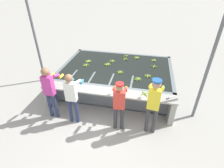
{
  "coord_description": "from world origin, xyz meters",
  "views": [
    {
      "loc": [
        1.09,
        -4.1,
        3.92
      ],
      "look_at": [
        0.0,
        1.06,
        0.6
      ],
      "focal_mm": 28.0,
      "sensor_mm": 36.0,
      "label": 1
    }
  ],
  "objects_px": {
    "worker_0": "(50,88)",
    "banana_bunch_floating_6": "(138,79)",
    "banana_bunch_floating_2": "(148,76)",
    "banana_bunch_ledge_1": "(68,87)",
    "worker_3": "(154,101)",
    "support_post_right": "(207,73)",
    "banana_bunch_floating_9": "(137,58)",
    "banana_bunch_floating_11": "(126,56)",
    "banana_bunch_floating_10": "(112,61)",
    "banana_bunch_ledge_0": "(145,94)",
    "banana_bunch_floating_5": "(154,60)",
    "banana_bunch_floating_7": "(88,61)",
    "support_post_left": "(37,45)",
    "worker_2": "(119,102)",
    "banana_bunch_floating_4": "(120,72)",
    "worker_1": "(72,94)",
    "banana_bunch_floating_0": "(107,64)",
    "banana_bunch_floating_1": "(86,65)",
    "banana_bunch_floating_8": "(125,59)",
    "banana_bunch_floating_3": "(154,67)",
    "knife_0": "(169,98)"
  },
  "relations": [
    {
      "from": "banana_bunch_floating_1",
      "to": "worker_3",
      "type": "bearing_deg",
      "value": -38.44
    },
    {
      "from": "worker_1",
      "to": "banana_bunch_floating_0",
      "type": "distance_m",
      "value": 2.46
    },
    {
      "from": "banana_bunch_floating_8",
      "to": "worker_2",
      "type": "bearing_deg",
      "value": -84.73
    },
    {
      "from": "worker_2",
      "to": "banana_bunch_floating_1",
      "type": "height_order",
      "value": "worker_2"
    },
    {
      "from": "banana_bunch_floating_8",
      "to": "banana_bunch_ledge_1",
      "type": "xyz_separation_m",
      "value": [
        -1.48,
        -2.53,
        0.0
      ]
    },
    {
      "from": "support_post_right",
      "to": "banana_bunch_floating_9",
      "type": "bearing_deg",
      "value": 131.95
    },
    {
      "from": "banana_bunch_floating_7",
      "to": "support_post_left",
      "type": "xyz_separation_m",
      "value": [
        -1.89,
        -0.47,
        0.73
      ]
    },
    {
      "from": "banana_bunch_ledge_0",
      "to": "knife_0",
      "type": "height_order",
      "value": "banana_bunch_ledge_0"
    },
    {
      "from": "worker_0",
      "to": "banana_bunch_floating_9",
      "type": "xyz_separation_m",
      "value": [
        2.29,
        3.23,
        -0.19
      ]
    },
    {
      "from": "worker_2",
      "to": "banana_bunch_floating_4",
      "type": "xyz_separation_m",
      "value": [
        -0.29,
        1.85,
        -0.08
      ]
    },
    {
      "from": "banana_bunch_floating_5",
      "to": "banana_bunch_floating_2",
      "type": "bearing_deg",
      "value": -97.85
    },
    {
      "from": "worker_3",
      "to": "banana_bunch_floating_11",
      "type": "height_order",
      "value": "worker_3"
    },
    {
      "from": "support_post_left",
      "to": "banana_bunch_floating_1",
      "type": "bearing_deg",
      "value": 2.76
    },
    {
      "from": "banana_bunch_floating_3",
      "to": "support_post_right",
      "type": "distance_m",
      "value": 2.22
    },
    {
      "from": "banana_bunch_floating_7",
      "to": "banana_bunch_floating_6",
      "type": "bearing_deg",
      "value": -25.89
    },
    {
      "from": "banana_bunch_floating_4",
      "to": "banana_bunch_floating_10",
      "type": "xyz_separation_m",
      "value": [
        -0.49,
        0.88,
        0.0
      ]
    },
    {
      "from": "banana_bunch_ledge_0",
      "to": "support_post_left",
      "type": "bearing_deg",
      "value": 161.94
    },
    {
      "from": "banana_bunch_floating_2",
      "to": "banana_bunch_ledge_0",
      "type": "distance_m",
      "value": 1.13
    },
    {
      "from": "banana_bunch_ledge_1",
      "to": "banana_bunch_floating_6",
      "type": "bearing_deg",
      "value": 24.24
    },
    {
      "from": "banana_bunch_floating_3",
      "to": "banana_bunch_floating_4",
      "type": "height_order",
      "value": "same"
    },
    {
      "from": "support_post_right",
      "to": "banana_bunch_floating_11",
      "type": "bearing_deg",
      "value": 137.04
    },
    {
      "from": "worker_3",
      "to": "banana_bunch_floating_6",
      "type": "height_order",
      "value": "worker_3"
    },
    {
      "from": "banana_bunch_floating_2",
      "to": "banana_bunch_floating_5",
      "type": "bearing_deg",
      "value": 82.15
    },
    {
      "from": "banana_bunch_floating_2",
      "to": "support_post_left",
      "type": "relative_size",
      "value": 0.09
    },
    {
      "from": "banana_bunch_floating_2",
      "to": "support_post_left",
      "type": "bearing_deg",
      "value": 176.4
    },
    {
      "from": "worker_0",
      "to": "banana_bunch_floating_6",
      "type": "xyz_separation_m",
      "value": [
        2.49,
        1.42,
        -0.19
      ]
    },
    {
      "from": "worker_1",
      "to": "banana_bunch_floating_1",
      "type": "relative_size",
      "value": 6.07
    },
    {
      "from": "banana_bunch_floating_2",
      "to": "banana_bunch_floating_6",
      "type": "bearing_deg",
      "value": -138.63
    },
    {
      "from": "worker_1",
      "to": "banana_bunch_floating_11",
      "type": "height_order",
      "value": "worker_1"
    },
    {
      "from": "banana_bunch_floating_1",
      "to": "banana_bunch_floating_4",
      "type": "bearing_deg",
      "value": -11.9
    },
    {
      "from": "banana_bunch_floating_10",
      "to": "banana_bunch_ledge_0",
      "type": "xyz_separation_m",
      "value": [
        1.45,
        -2.07,
        0.0
      ]
    },
    {
      "from": "worker_0",
      "to": "banana_bunch_floating_5",
      "type": "relative_size",
      "value": 7.29
    },
    {
      "from": "banana_bunch_floating_7",
      "to": "support_post_right",
      "type": "distance_m",
      "value": 4.37
    },
    {
      "from": "worker_2",
      "to": "banana_bunch_floating_4",
      "type": "height_order",
      "value": "worker_2"
    },
    {
      "from": "banana_bunch_floating_8",
      "to": "banana_bunch_floating_2",
      "type": "bearing_deg",
      "value": -52.06
    },
    {
      "from": "worker_3",
      "to": "banana_bunch_floating_3",
      "type": "height_order",
      "value": "worker_3"
    },
    {
      "from": "banana_bunch_floating_7",
      "to": "banana_bunch_floating_8",
      "type": "distance_m",
      "value": 1.55
    },
    {
      "from": "banana_bunch_floating_4",
      "to": "support_post_right",
      "type": "bearing_deg",
      "value": -18.72
    },
    {
      "from": "banana_bunch_floating_4",
      "to": "support_post_left",
      "type": "xyz_separation_m",
      "value": [
        -3.34,
        0.21,
        0.73
      ]
    },
    {
      "from": "banana_bunch_floating_11",
      "to": "support_post_right",
      "type": "xyz_separation_m",
      "value": [
        2.58,
        -2.41,
        0.73
      ]
    },
    {
      "from": "banana_bunch_floating_7",
      "to": "banana_bunch_floating_10",
      "type": "distance_m",
      "value": 0.98
    },
    {
      "from": "worker_0",
      "to": "banana_bunch_floating_10",
      "type": "xyz_separation_m",
      "value": [
        1.33,
        2.65,
        -0.19
      ]
    },
    {
      "from": "worker_0",
      "to": "banana_bunch_floating_4",
      "type": "relative_size",
      "value": 6.2
    },
    {
      "from": "banana_bunch_floating_3",
      "to": "banana_bunch_ledge_0",
      "type": "distance_m",
      "value": 1.94
    },
    {
      "from": "worker_2",
      "to": "banana_bunch_floating_11",
      "type": "height_order",
      "value": "worker_2"
    },
    {
      "from": "worker_1",
      "to": "support_post_right",
      "type": "height_order",
      "value": "support_post_right"
    },
    {
      "from": "worker_1",
      "to": "support_post_left",
      "type": "relative_size",
      "value": 0.52
    },
    {
      "from": "banana_bunch_floating_0",
      "to": "banana_bunch_floating_2",
      "type": "bearing_deg",
      "value": -20.9
    },
    {
      "from": "banana_bunch_floating_2",
      "to": "banana_bunch_ledge_1",
      "type": "distance_m",
      "value": 2.77
    },
    {
      "from": "worker_3",
      "to": "worker_0",
      "type": "bearing_deg",
      "value": 179.58
    }
  ]
}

